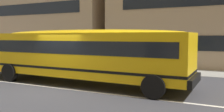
# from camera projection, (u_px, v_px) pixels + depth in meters

# --- Properties ---
(ground_plane) EXTENTS (400.00, 400.00, 0.00)m
(ground_plane) POSITION_uv_depth(u_px,v_px,m) (58.00, 88.00, 11.33)
(ground_plane) COLOR #38383D
(sidewalk_far) EXTENTS (120.00, 3.00, 0.01)m
(sidewalk_far) POSITION_uv_depth(u_px,v_px,m) (124.00, 68.00, 18.44)
(sidewalk_far) COLOR gray
(sidewalk_far) RESTS_ON ground_plane
(lane_centreline) EXTENTS (110.00, 0.16, 0.01)m
(lane_centreline) POSITION_uv_depth(u_px,v_px,m) (58.00, 88.00, 11.33)
(lane_centreline) COLOR silver
(lane_centreline) RESTS_ON ground_plane
(school_bus) EXTENTS (12.34, 3.07, 2.75)m
(school_bus) POSITION_uv_depth(u_px,v_px,m) (80.00, 52.00, 12.18)
(school_bus) COLOR yellow
(school_bus) RESTS_ON ground_plane
(parked_car_dark_blue_far_corner) EXTENTS (3.99, 2.05, 1.64)m
(parked_car_dark_blue_far_corner) POSITION_uv_depth(u_px,v_px,m) (12.00, 56.00, 19.58)
(parked_car_dark_blue_far_corner) COLOR navy
(parked_car_dark_blue_far_corner) RESTS_ON ground_plane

